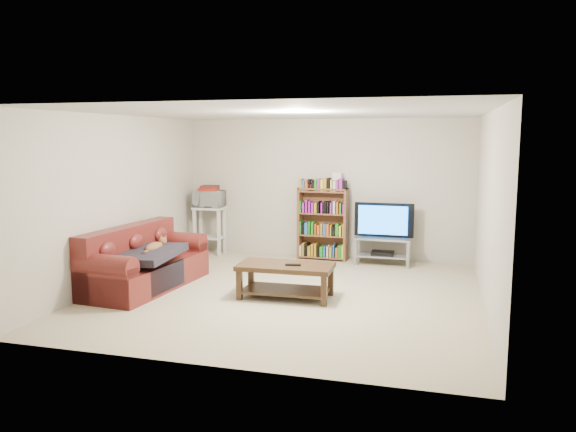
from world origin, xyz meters
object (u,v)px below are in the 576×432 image
(coffee_table, at_px, (286,274))
(tv_stand, at_px, (383,246))
(sofa, at_px, (142,266))
(bookshelf, at_px, (323,223))

(coffee_table, distance_m, tv_stand, 2.51)
(sofa, relative_size, tv_stand, 2.27)
(coffee_table, distance_m, bookshelf, 2.45)
(coffee_table, height_order, bookshelf, bookshelf)
(sofa, bearing_deg, bookshelf, 55.00)
(coffee_table, bearing_deg, sofa, 179.50)
(coffee_table, bearing_deg, bookshelf, 89.10)
(sofa, distance_m, tv_stand, 3.87)
(sofa, bearing_deg, coffee_table, 5.79)
(sofa, relative_size, bookshelf, 1.68)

